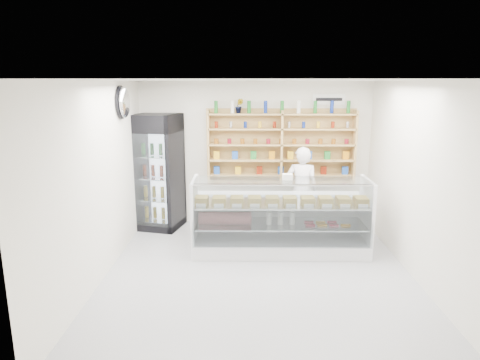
{
  "coord_description": "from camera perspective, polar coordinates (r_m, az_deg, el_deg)",
  "views": [
    {
      "loc": [
        -0.21,
        -5.83,
        2.78
      ],
      "look_at": [
        -0.28,
        0.9,
        1.23
      ],
      "focal_mm": 32.0,
      "sensor_mm": 36.0,
      "label": 1
    }
  ],
  "objects": [
    {
      "name": "drinks_cooler",
      "position": [
        8.3,
        -10.79,
        1.09
      ],
      "size": [
        0.95,
        0.93,
        2.19
      ],
      "rotation": [
        0.0,
        0.0,
        -0.24
      ],
      "color": "black",
      "rests_on": "floor"
    },
    {
      "name": "wall_shelving",
      "position": [
        8.29,
        5.53,
        4.7
      ],
      "size": [
        2.84,
        0.28,
        1.33
      ],
      "color": "tan",
      "rests_on": "back_wall"
    },
    {
      "name": "display_counter",
      "position": [
        7.18,
        5.34,
        -6.88
      ],
      "size": [
        2.87,
        0.86,
        1.25
      ],
      "color": "white",
      "rests_on": "floor"
    },
    {
      "name": "potted_plant",
      "position": [
        8.18,
        -0.1,
        9.85
      ],
      "size": [
        0.16,
        0.14,
        0.28
      ],
      "primitive_type": "imported",
      "rotation": [
        0.0,
        0.0,
        -0.09
      ],
      "color": "#1E6626",
      "rests_on": "wall_shelving"
    },
    {
      "name": "security_mirror",
      "position": [
        7.31,
        -15.19,
        9.95
      ],
      "size": [
        0.15,
        0.5,
        0.5
      ],
      "primitive_type": "ellipsoid",
      "color": "silver",
      "rests_on": "left_wall"
    },
    {
      "name": "room",
      "position": [
        6.0,
        2.6,
        -0.33
      ],
      "size": [
        5.0,
        5.0,
        5.0
      ],
      "color": "#A09FA4",
      "rests_on": "ground"
    },
    {
      "name": "shop_worker",
      "position": [
        8.03,
        8.21,
        -1.32
      ],
      "size": [
        0.67,
        0.51,
        1.63
      ],
      "primitive_type": "imported",
      "rotation": [
        0.0,
        0.0,
        2.92
      ],
      "color": "silver",
      "rests_on": "floor"
    },
    {
      "name": "wall_sign",
      "position": [
        8.46,
        11.77,
        10.48
      ],
      "size": [
        0.62,
        0.03,
        0.2
      ],
      "primitive_type": "cube",
      "color": "white",
      "rests_on": "back_wall"
    }
  ]
}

